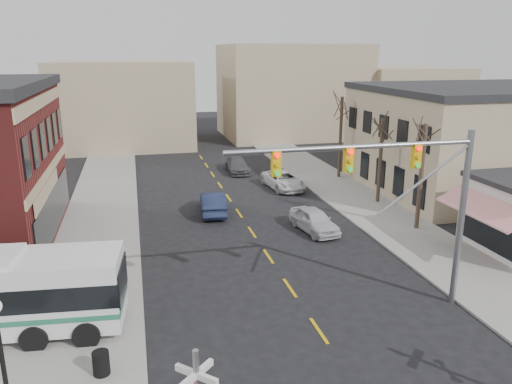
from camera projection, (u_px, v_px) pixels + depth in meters
ground at (338, 359)px, 18.76m from camera, size 160.00×160.00×0.00m
sidewalk_west at (102, 214)px, 35.25m from camera, size 5.00×60.00×0.12m
sidewalk_east at (351, 196)px, 39.61m from camera, size 5.00×60.00×0.12m
tan_building at (493, 137)px, 41.34m from camera, size 20.30×15.30×8.50m
tree_east_a at (421, 177)px, 31.43m from camera, size 0.28×0.28×6.75m
tree_east_b at (380, 161)px, 37.17m from camera, size 0.28×0.28×6.30m
tree_east_c at (340, 137)px, 44.57m from camera, size 0.28×0.28×7.20m
traffic_signal_mast at (405, 185)px, 20.75m from camera, size 10.70×0.30×8.00m
trash_bin at (101, 363)px, 17.58m from camera, size 0.60×0.60×0.87m
car_a at (314, 220)px, 31.84m from camera, size 2.44×4.60×1.49m
car_b at (213, 203)px, 35.38m from camera, size 2.08×4.89×1.57m
car_c at (283, 180)px, 41.82m from camera, size 2.97×5.40×1.43m
car_d at (237, 165)px, 47.48m from camera, size 2.13×4.77×1.36m
pedestrian_near at (87, 317)px, 19.96m from camera, size 0.45×0.61×1.55m
pedestrian_far at (43, 287)px, 22.58m from camera, size 0.93×0.88×1.52m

